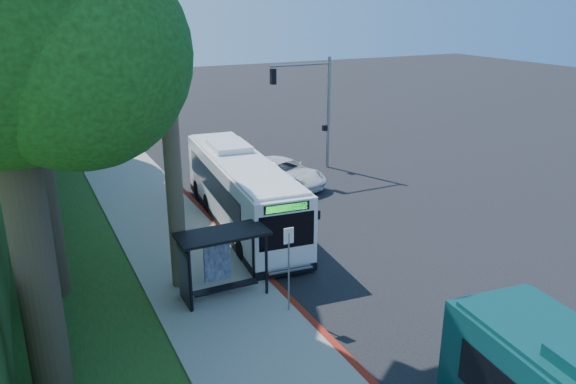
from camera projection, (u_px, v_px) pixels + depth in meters
ground at (346, 234)px, 25.85m from camera, size 140.00×140.00×0.00m
sidewalk at (192, 264)px, 22.77m from camera, size 4.50×70.00×0.12m
red_curb at (286, 296)px, 20.34m from camera, size 0.25×30.00×0.13m
grass_verge at (33, 245)px, 24.64m from camera, size 8.00×70.00×0.06m
bus_shelter at (215, 252)px, 19.80m from camera, size 3.20×1.51×2.55m
stop_sign_pole at (289, 258)px, 18.67m from camera, size 0.35×0.06×3.17m
traffic_signal_pole at (314, 100)px, 34.49m from camera, size 4.10×0.30×7.00m
tree_4 at (18, 7)px, 45.07m from camera, size 8.40×8.00×14.14m
tree_5 at (28, 15)px, 52.52m from camera, size 7.35×7.00×12.86m
tree_6 at (1, 25)px, 12.20m from camera, size 7.56×7.20×13.74m
white_bus at (241, 189)px, 26.56m from camera, size 3.61×12.14×3.57m
pickup at (283, 173)px, 32.51m from camera, size 4.22×6.04×1.53m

